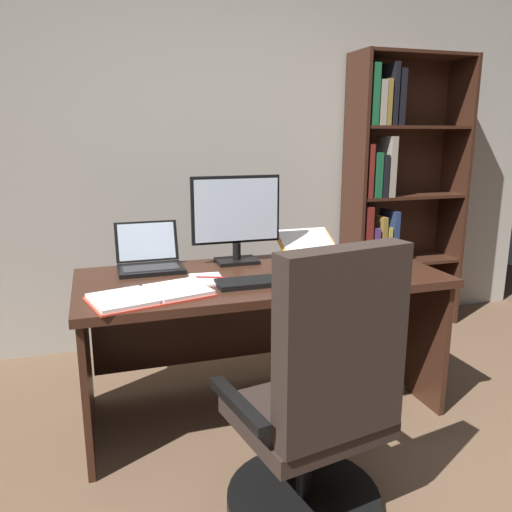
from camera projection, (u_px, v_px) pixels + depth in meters
wall_back at (244, 132)px, 3.51m from camera, size 4.68×0.12×2.87m
desk at (256, 306)px, 2.68m from camera, size 1.79×0.79×0.74m
bookshelf at (391, 203)px, 3.71m from camera, size 0.87×0.32×1.96m
office_chair at (320, 411)px, 1.83m from camera, size 0.67×0.60×1.07m
monitor at (236, 219)px, 2.73m from camera, size 0.48×0.16×0.47m
laptop at (149, 260)px, 2.64m from camera, size 0.33×0.30×0.23m
keyboard at (261, 282)px, 2.38m from camera, size 0.42×0.15×0.02m
computer_mouse at (320, 275)px, 2.47m from camera, size 0.06×0.10×0.04m
reading_stand_with_book at (307, 243)px, 2.95m from camera, size 0.33×0.26×0.14m
open_binder at (151, 295)px, 2.19m from camera, size 0.56×0.39×0.02m
notepad at (207, 279)px, 2.45m from camera, size 0.16×0.22×0.01m
pen at (211, 277)px, 2.45m from camera, size 0.13×0.06×0.01m
coffee_mug at (382, 255)px, 2.74m from camera, size 0.09×0.09×0.10m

